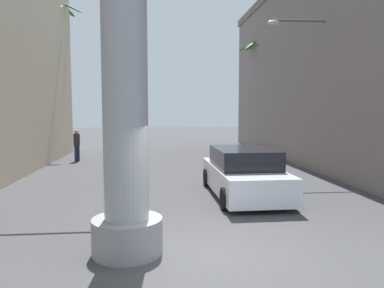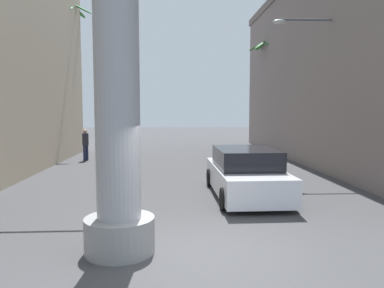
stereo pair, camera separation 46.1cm
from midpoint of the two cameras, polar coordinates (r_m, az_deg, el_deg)
name	(u,v)px [view 1 (the left image)]	position (r m, az deg, el deg)	size (l,w,h in m)	color
ground_plane	(179,171)	(17.17, -2.81, -4.18)	(88.53, 88.53, 0.00)	#424244
building_right	(362,66)	(22.53, 23.94, 10.80)	(8.19, 24.77, 10.32)	slate
street_lamp	(319,79)	(17.04, 18.07, 9.41)	(2.91, 0.28, 6.68)	#59595E
traffic_light_mast	(29,53)	(12.80, -24.55, 12.46)	(5.36, 0.32, 6.44)	#333333
car_lead	(244,173)	(12.31, 6.83, -4.46)	(2.16, 4.85, 1.56)	black
palm_tree_far_left	(58,55)	(25.52, -20.21, 12.57)	(3.19, 3.13, 9.67)	brown
palm_tree_far_right	(258,79)	(27.97, 9.54, 9.75)	(2.62, 2.66, 7.78)	brown
pedestrian_far_left	(77,143)	(21.42, -17.75, 0.18)	(0.47, 0.47, 1.74)	#1E233F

